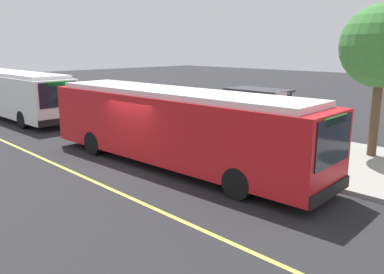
% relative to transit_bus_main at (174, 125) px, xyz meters
% --- Properties ---
extents(ground_plane, '(120.00, 120.00, 0.00)m').
position_rel_transit_bus_main_xyz_m(ground_plane, '(-0.98, -1.01, -1.62)').
color(ground_plane, '#232326').
extents(sidewalk_curb, '(44.00, 6.40, 0.15)m').
position_rel_transit_bus_main_xyz_m(sidewalk_curb, '(-0.98, 4.99, -1.54)').
color(sidewalk_curb, gray).
rests_on(sidewalk_curb, ground_plane).
extents(lane_stripe_center, '(36.00, 0.14, 0.01)m').
position_rel_transit_bus_main_xyz_m(lane_stripe_center, '(-0.98, -3.21, -1.61)').
color(lane_stripe_center, '#E0D64C').
rests_on(lane_stripe_center, ground_plane).
extents(transit_bus_main, '(12.58, 3.20, 2.95)m').
position_rel_transit_bus_main_xyz_m(transit_bus_main, '(0.00, 0.00, 0.00)').
color(transit_bus_main, red).
rests_on(transit_bus_main, ground_plane).
extents(transit_bus_second, '(11.35, 2.79, 2.95)m').
position_rel_transit_bus_main_xyz_m(transit_bus_second, '(-14.88, -0.16, -0.00)').
color(transit_bus_second, white).
rests_on(transit_bus_second, ground_plane).
extents(bus_shelter, '(2.90, 1.60, 2.48)m').
position_rel_transit_bus_main_xyz_m(bus_shelter, '(-0.03, 5.19, 0.30)').
color(bus_shelter, '#333338').
rests_on(bus_shelter, sidewalk_curb).
extents(waiting_bench, '(1.60, 0.48, 0.95)m').
position_rel_transit_bus_main_xyz_m(waiting_bench, '(-0.04, 5.07, -0.99)').
color(waiting_bench, brown).
rests_on(waiting_bench, sidewalk_curb).
extents(route_sign_post, '(0.44, 0.08, 2.80)m').
position_rel_transit_bus_main_xyz_m(route_sign_post, '(3.10, 2.39, 0.34)').
color(route_sign_post, '#333338').
rests_on(route_sign_post, sidewalk_curb).
extents(pedestrian_commuter, '(0.24, 0.40, 1.69)m').
position_rel_transit_bus_main_xyz_m(pedestrian_commuter, '(-0.28, 2.64, -0.50)').
color(pedestrian_commuter, '#282D47').
rests_on(pedestrian_commuter, sidewalk_curb).
extents(street_tree_near_shelter, '(3.24, 3.24, 6.01)m').
position_rel_transit_bus_main_xyz_m(street_tree_near_shelter, '(4.89, 6.49, 2.89)').
color(street_tree_near_shelter, brown).
rests_on(street_tree_near_shelter, sidewalk_curb).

